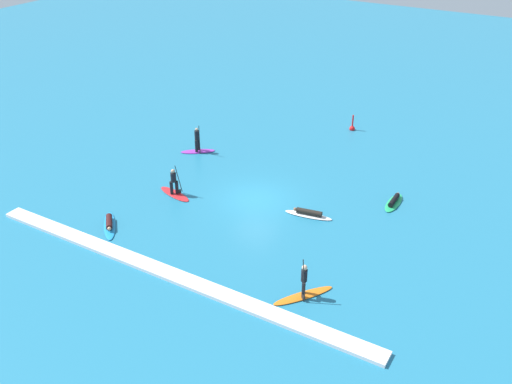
{
  "coord_description": "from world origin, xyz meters",
  "views": [
    {
      "loc": [
        15.39,
        -26.02,
        17.44
      ],
      "look_at": [
        0.0,
        0.0,
        0.5
      ],
      "focal_mm": 40.36,
      "sensor_mm": 36.0,
      "label": 1
    }
  ],
  "objects": [
    {
      "name": "ground_plane",
      "position": [
        0.0,
        0.0,
        0.0
      ],
      "size": [
        120.0,
        120.0,
        0.0
      ],
      "primitive_type": "plane",
      "color": "teal",
      "rests_on": "ground"
    },
    {
      "name": "surfer_on_purple_board",
      "position": [
        -6.98,
        3.7,
        0.54
      ],
      "size": [
        2.34,
        2.05,
        2.2
      ],
      "rotation": [
        0.0,
        0.0,
        0.66
      ],
      "color": "purple",
      "rests_on": "ground_plane"
    },
    {
      "name": "surfer_on_green_board",
      "position": [
        7.38,
        3.74,
        0.14
      ],
      "size": [
        0.79,
        2.45,
        0.42
      ],
      "rotation": [
        0.0,
        0.0,
        1.59
      ],
      "color": "#23B266",
      "rests_on": "ground_plane"
    },
    {
      "name": "surfer_on_orange_board",
      "position": [
        6.55,
        -6.74,
        0.45
      ],
      "size": [
        2.24,
        2.89,
        2.24
      ],
      "rotation": [
        0.0,
        0.0,
        4.11
      ],
      "color": "orange",
      "rests_on": "ground_plane"
    },
    {
      "name": "surfer_on_white_board",
      "position": [
        3.59,
        -0.13,
        0.16
      ],
      "size": [
        2.86,
        1.06,
        0.43
      ],
      "rotation": [
        0.0,
        0.0,
        3.31
      ],
      "color": "white",
      "rests_on": "ground_plane"
    },
    {
      "name": "surfer_on_blue_board",
      "position": [
        -5.52,
        -6.8,
        0.15
      ],
      "size": [
        2.53,
        2.61,
        0.45
      ],
      "rotation": [
        0.0,
        0.0,
        5.47
      ],
      "color": "#1E8CD1",
      "rests_on": "ground_plane"
    },
    {
      "name": "surfer_on_red_board",
      "position": [
        -4.6,
        -2.06,
        0.49
      ],
      "size": [
        2.68,
        1.34,
        2.04
      ],
      "rotation": [
        0.0,
        0.0,
        6.03
      ],
      "color": "red",
      "rests_on": "ground_plane"
    },
    {
      "name": "marker_buoy",
      "position": [
        0.93,
        12.96,
        0.19
      ],
      "size": [
        0.43,
        0.43,
        1.32
      ],
      "color": "red",
      "rests_on": "ground_plane"
    },
    {
      "name": "wave_crest",
      "position": [
        0.0,
        -8.64,
        0.09
      ],
      "size": [
        22.73,
        0.9,
        0.18
      ],
      "primitive_type": "cube",
      "color": "white",
      "rests_on": "ground_plane"
    }
  ]
}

